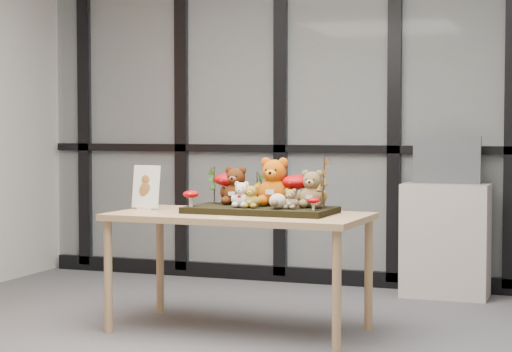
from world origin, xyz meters
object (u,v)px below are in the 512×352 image
at_px(mushroom_front_right, 313,203).
at_px(mushroom_back_left, 230,187).
at_px(mushroom_front_left, 191,198).
at_px(sign_holder, 146,189).
at_px(bear_brown_medium, 236,184).
at_px(cabinet, 446,240).
at_px(bear_white_bow, 242,193).
at_px(bear_pooh_yellow, 274,179).
at_px(display_table, 239,225).
at_px(plush_cream_hedgehog, 278,200).
at_px(bear_beige_small, 291,198).
at_px(monitor, 447,160).
at_px(mushroom_back_right, 297,189).
at_px(bear_tan_back, 312,187).
at_px(diorama_tray, 261,210).
at_px(bear_small_yellow, 252,195).

bearing_deg(mushroom_front_right, mushroom_back_left, 156.39).
bearing_deg(mushroom_front_left, sign_holder, 162.87).
distance_m(bear_brown_medium, mushroom_front_left, 0.31).
bearing_deg(cabinet, sign_holder, -136.71).
relative_size(bear_white_bow, mushroom_front_left, 1.59).
bearing_deg(bear_pooh_yellow, bear_brown_medium, -178.84).
relative_size(display_table, bear_brown_medium, 5.95).
bearing_deg(mushroom_back_left, plush_cream_hedgehog, -32.50).
distance_m(bear_beige_small, plush_cream_hedgehog, 0.08).
height_order(display_table, mushroom_back_left, mushroom_back_left).
height_order(bear_brown_medium, monitor, monitor).
bearing_deg(mushroom_back_right, bear_brown_medium, -178.55).
distance_m(bear_white_bow, mushroom_front_left, 0.31).
bearing_deg(bear_brown_medium, mushroom_back_right, 3.44).
bearing_deg(bear_beige_small, mushroom_front_left, -174.03).
bearing_deg(sign_holder, bear_tan_back, 11.26).
bearing_deg(sign_holder, bear_white_bow, 2.37).
bearing_deg(sign_holder, bear_pooh_yellow, 16.20).
relative_size(mushroom_back_right, mushroom_front_right, 2.56).
relative_size(diorama_tray, mushroom_back_left, 4.08).
relative_size(mushroom_back_right, monitor, 0.44).
height_order(bear_brown_medium, bear_beige_small, bear_brown_medium).
height_order(diorama_tray, mushroom_front_left, mushroom_front_left).
bearing_deg(mushroom_back_right, bear_pooh_yellow, -174.46).
distance_m(mushroom_back_right, mushroom_front_left, 0.64).
height_order(display_table, mushroom_front_right, mushroom_front_right).
bearing_deg(cabinet, monitor, 90.00).
bearing_deg(bear_brown_medium, bear_white_bow, -57.42).
bearing_deg(mushroom_back_left, mushroom_front_left, -118.05).
distance_m(bear_beige_small, sign_holder, 0.96).
distance_m(mushroom_back_right, cabinet, 1.61).
bearing_deg(plush_cream_hedgehog, display_table, 170.59).
bearing_deg(plush_cream_hedgehog, bear_small_yellow, 175.60).
distance_m(mushroom_back_left, monitor, 1.79).
distance_m(bear_beige_small, mushroom_back_left, 0.52).
distance_m(bear_beige_small, mushroom_front_right, 0.16).
distance_m(bear_small_yellow, bear_beige_small, 0.24).
bearing_deg(mushroom_back_left, bear_white_bow, -53.90).
height_order(sign_holder, cabinet, sign_holder).
relative_size(bear_tan_back, bear_beige_small, 1.88).
relative_size(bear_pooh_yellow, sign_holder, 1.17).
height_order(bear_small_yellow, mushroom_front_left, bear_small_yellow).
height_order(bear_small_yellow, mushroom_back_left, mushroom_back_left).
distance_m(bear_brown_medium, cabinet, 1.82).
relative_size(mushroom_back_left, mushroom_front_right, 2.60).
height_order(bear_small_yellow, mushroom_back_right, mushroom_back_right).
bearing_deg(bear_beige_small, monitor, 69.80).
distance_m(display_table, bear_white_bow, 0.19).
xyz_separation_m(mushroom_front_right, sign_holder, (-1.11, 0.11, 0.05)).
xyz_separation_m(bear_tan_back, bear_beige_small, (-0.09, -0.13, -0.06)).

